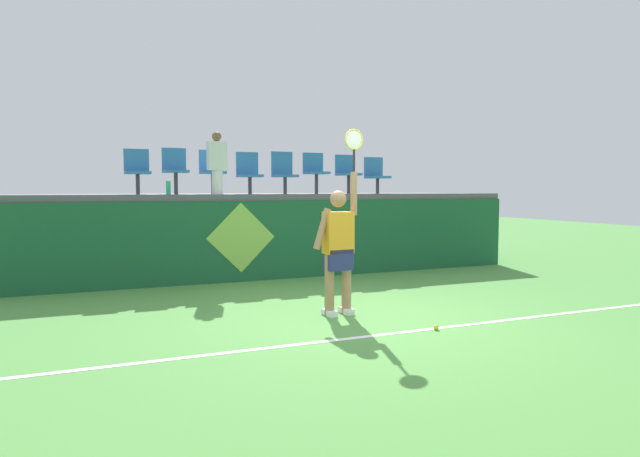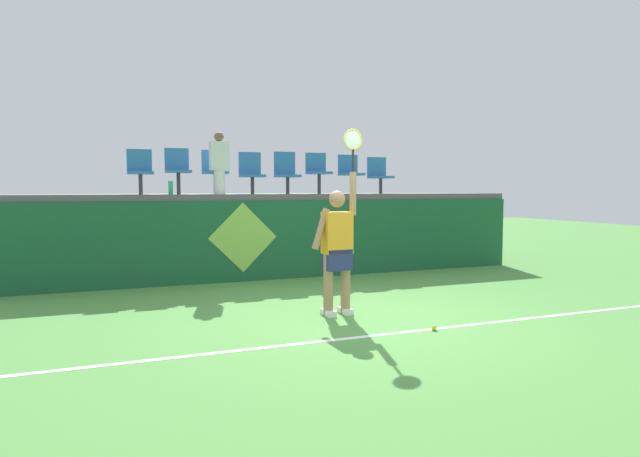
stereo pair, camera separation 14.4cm
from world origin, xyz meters
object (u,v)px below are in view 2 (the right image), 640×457
at_px(spectator_0, 219,162).
at_px(stadium_chair_7, 379,174).
at_px(stadium_chair_5, 318,170).
at_px(stadium_chair_0, 140,169).
at_px(stadium_chair_1, 178,168).
at_px(stadium_chair_4, 286,171).
at_px(tennis_ball, 434,328).
at_px(tennis_player, 337,246).
at_px(stadium_chair_6, 350,171).
at_px(water_bottle, 171,188).
at_px(stadium_chair_2, 215,169).
at_px(stadium_chair_3, 251,171).

bearing_deg(spectator_0, stadium_chair_7, 7.20).
height_order(stadium_chair_5, stadium_chair_7, stadium_chair_5).
bearing_deg(stadium_chair_0, stadium_chair_5, -0.05).
distance_m(stadium_chair_1, stadium_chair_4, 2.13).
bearing_deg(tennis_ball, spectator_0, 109.16).
bearing_deg(stadium_chair_5, spectator_0, -168.19).
bearing_deg(tennis_player, stadium_chair_6, 62.77).
distance_m(water_bottle, stadium_chair_2, 1.06).
distance_m(tennis_ball, water_bottle, 5.46).
distance_m(water_bottle, spectator_0, 0.99).
xyz_separation_m(stadium_chair_2, stadium_chair_6, (2.84, -0.00, -0.01)).
distance_m(stadium_chair_1, stadium_chair_6, 3.53).
relative_size(stadium_chair_2, stadium_chair_7, 1.08).
bearing_deg(stadium_chair_1, stadium_chair_2, -0.02).
relative_size(tennis_player, tennis_ball, 37.66).
relative_size(tennis_ball, stadium_chair_6, 0.08).
distance_m(stadium_chair_2, stadium_chair_3, 0.72).
xyz_separation_m(stadium_chair_3, stadium_chair_7, (2.81, -0.00, -0.02)).
height_order(tennis_player, stadium_chair_2, tennis_player).
xyz_separation_m(stadium_chair_0, spectator_0, (1.35, -0.45, 0.13)).
distance_m(tennis_ball, stadium_chair_2, 5.67).
xyz_separation_m(stadium_chair_2, stadium_chair_4, (1.44, 0.01, -0.02)).
relative_size(stadium_chair_0, stadium_chair_6, 1.01).
xyz_separation_m(water_bottle, stadium_chair_7, (4.41, 0.48, 0.30)).
bearing_deg(spectator_0, tennis_ball, -70.84).
xyz_separation_m(tennis_player, stadium_chair_3, (-0.14, 3.86, 1.09)).
height_order(tennis_player, water_bottle, tennis_player).
bearing_deg(stadium_chair_1, stadium_chair_7, 0.01).
height_order(stadium_chair_7, spectator_0, spectator_0).
distance_m(stadium_chair_1, stadium_chair_3, 1.41).
distance_m(stadium_chair_0, spectator_0, 1.43).
distance_m(stadium_chair_5, spectator_0, 2.16).
height_order(stadium_chair_2, spectator_0, spectator_0).
bearing_deg(stadium_chair_5, stadium_chair_4, 179.22).
bearing_deg(stadium_chair_3, stadium_chair_4, 0.16).
relative_size(water_bottle, stadium_chair_2, 0.28).
bearing_deg(stadium_chair_5, stadium_chair_7, 0.14).
bearing_deg(spectator_0, water_bottle, -177.71).
bearing_deg(water_bottle, stadium_chair_7, 6.23).
distance_m(tennis_player, stadium_chair_0, 4.58).
bearing_deg(stadium_chair_6, stadium_chair_4, 179.63).
bearing_deg(water_bottle, tennis_ball, -61.54).
xyz_separation_m(stadium_chair_0, stadium_chair_3, (2.07, 0.00, -0.02)).
xyz_separation_m(tennis_ball, stadium_chair_4, (-0.16, 5.05, 2.01)).
distance_m(stadium_chair_0, stadium_chair_4, 2.79).
distance_m(stadium_chair_2, stadium_chair_4, 1.44).
distance_m(stadium_chair_5, stadium_chair_7, 1.41).
bearing_deg(stadium_chair_3, stadium_chair_7, -0.08).
relative_size(tennis_ball, stadium_chair_7, 0.08).
bearing_deg(stadium_chair_1, stadium_chair_3, 0.18).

